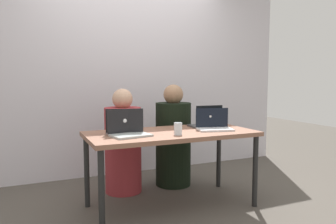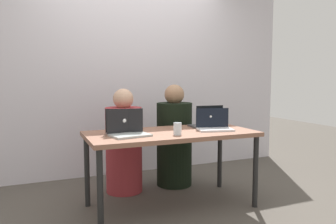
{
  "view_description": "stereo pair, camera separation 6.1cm",
  "coord_description": "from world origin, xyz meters",
  "px_view_note": "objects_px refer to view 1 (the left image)",
  "views": [
    {
      "loc": [
        -1.26,
        -2.78,
        1.22
      ],
      "look_at": [
        0.0,
        0.07,
        0.91
      ],
      "focal_mm": 35.0,
      "sensor_mm": 36.0,
      "label": 1
    },
    {
      "loc": [
        -1.21,
        -2.8,
        1.22
      ],
      "look_at": [
        0.0,
        0.07,
        0.91
      ],
      "focal_mm": 35.0,
      "sensor_mm": 36.0,
      "label": 2
    }
  ],
  "objects_px": {
    "person_on_right": "(173,141)",
    "laptop_back_left": "(124,127)",
    "laptop_front_right": "(214,125)",
    "laptop_back_right": "(206,123)",
    "laptop_front_left": "(128,130)",
    "water_glass_center": "(178,130)",
    "person_on_left": "(123,146)"
  },
  "relations": [
    {
      "from": "person_on_right",
      "to": "laptop_front_right",
      "type": "xyz_separation_m",
      "value": [
        0.13,
        -0.66,
        0.26
      ]
    },
    {
      "from": "laptop_front_left",
      "to": "laptop_back_right",
      "type": "distance_m",
      "value": 0.89
    },
    {
      "from": "person_on_right",
      "to": "laptop_front_left",
      "type": "relative_size",
      "value": 3.22
    },
    {
      "from": "person_on_left",
      "to": "laptop_back_left",
      "type": "height_order",
      "value": "person_on_left"
    },
    {
      "from": "person_on_right",
      "to": "water_glass_center",
      "type": "xyz_separation_m",
      "value": [
        -0.32,
        -0.79,
        0.26
      ]
    },
    {
      "from": "person_on_left",
      "to": "water_glass_center",
      "type": "distance_m",
      "value": 0.88
    },
    {
      "from": "person_on_right",
      "to": "laptop_back_left",
      "type": "distance_m",
      "value": 0.91
    },
    {
      "from": "person_on_right",
      "to": "laptop_back_left",
      "type": "xyz_separation_m",
      "value": [
        -0.72,
        -0.48,
        0.26
      ]
    },
    {
      "from": "person_on_right",
      "to": "water_glass_center",
      "type": "height_order",
      "value": "person_on_right"
    },
    {
      "from": "person_on_left",
      "to": "laptop_front_right",
      "type": "xyz_separation_m",
      "value": [
        0.73,
        -0.66,
        0.28
      ]
    },
    {
      "from": "person_on_left",
      "to": "laptop_back_right",
      "type": "bearing_deg",
      "value": 129.47
    },
    {
      "from": "person_on_left",
      "to": "laptop_front_left",
      "type": "height_order",
      "value": "person_on_left"
    },
    {
      "from": "water_glass_center",
      "to": "laptop_back_left",
      "type": "bearing_deg",
      "value": 143.05
    },
    {
      "from": "water_glass_center",
      "to": "person_on_right",
      "type": "bearing_deg",
      "value": 68.08
    },
    {
      "from": "laptop_front_left",
      "to": "water_glass_center",
      "type": "relative_size",
      "value": 3.28
    },
    {
      "from": "laptop_front_right",
      "to": "laptop_back_right",
      "type": "height_order",
      "value": "laptop_back_right"
    },
    {
      "from": "laptop_back_left",
      "to": "laptop_front_left",
      "type": "xyz_separation_m",
      "value": [
        -0.01,
        -0.16,
        -0.0
      ]
    },
    {
      "from": "laptop_back_left",
      "to": "water_glass_center",
      "type": "bearing_deg",
      "value": 157.36
    },
    {
      "from": "person_on_left",
      "to": "person_on_right",
      "type": "height_order",
      "value": "person_on_right"
    },
    {
      "from": "person_on_left",
      "to": "laptop_front_right",
      "type": "distance_m",
      "value": 1.02
    },
    {
      "from": "person_on_right",
      "to": "laptop_back_left",
      "type": "relative_size",
      "value": 3.03
    },
    {
      "from": "person_on_left",
      "to": "laptop_front_left",
      "type": "bearing_deg",
      "value": 61.52
    },
    {
      "from": "laptop_front_right",
      "to": "laptop_back_right",
      "type": "relative_size",
      "value": 1.22
    },
    {
      "from": "laptop_front_left",
      "to": "water_glass_center",
      "type": "height_order",
      "value": "laptop_front_left"
    },
    {
      "from": "person_on_left",
      "to": "laptop_back_left",
      "type": "distance_m",
      "value": 0.57
    },
    {
      "from": "person_on_left",
      "to": "laptop_front_right",
      "type": "bearing_deg",
      "value": 120.97
    },
    {
      "from": "laptop_back_right",
      "to": "water_glass_center",
      "type": "xyz_separation_m",
      "value": [
        -0.46,
        -0.29,
        -0.0
      ]
    },
    {
      "from": "person_on_right",
      "to": "laptop_front_left",
      "type": "height_order",
      "value": "person_on_right"
    },
    {
      "from": "person_on_right",
      "to": "water_glass_center",
      "type": "relative_size",
      "value": 10.55
    },
    {
      "from": "laptop_front_right",
      "to": "water_glass_center",
      "type": "height_order",
      "value": "laptop_front_right"
    },
    {
      "from": "laptop_back_left",
      "to": "water_glass_center",
      "type": "relative_size",
      "value": 3.48
    },
    {
      "from": "person_on_left",
      "to": "water_glass_center",
      "type": "bearing_deg",
      "value": 92.83
    }
  ]
}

